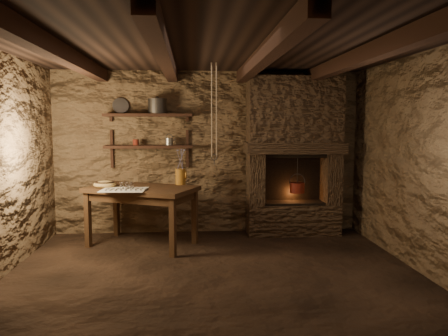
{
  "coord_description": "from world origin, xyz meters",
  "views": [
    {
      "loc": [
        -0.24,
        -4.5,
        1.63
      ],
      "look_at": [
        0.16,
        0.9,
        1.08
      ],
      "focal_mm": 35.0,
      "sensor_mm": 36.0,
      "label": 1
    }
  ],
  "objects": [
    {
      "name": "drinking_glasses",
      "position": [
        -1.08,
        1.15,
        0.84
      ],
      "size": [
        0.18,
        0.05,
        0.07
      ],
      "primitive_type": null,
      "color": "white",
      "rests_on": "linen_cloth"
    },
    {
      "name": "shelf_lower",
      "position": [
        -0.85,
        1.84,
        1.3
      ],
      "size": [
        1.25,
        0.3,
        0.04
      ],
      "primitive_type": "cube",
      "color": "black",
      "rests_on": "back_wall"
    },
    {
      "name": "beam_far_left",
      "position": [
        -1.5,
        0.0,
        2.31
      ],
      "size": [
        0.14,
        3.95,
        0.16
      ],
      "primitive_type": "cube",
      "color": "black",
      "rests_on": "ceiling"
    },
    {
      "name": "linen_cloth",
      "position": [
        -1.1,
        1.05,
        0.8
      ],
      "size": [
        0.59,
        0.49,
        0.01
      ],
      "primitive_type": "cube",
      "rotation": [
        0.0,
        0.0,
        -0.08
      ],
      "color": "white",
      "rests_on": "work_table"
    },
    {
      "name": "beam_far_right",
      "position": [
        1.5,
        0.0,
        2.31
      ],
      "size": [
        0.14,
        3.95,
        0.16
      ],
      "primitive_type": "cube",
      "color": "black",
      "rests_on": "ceiling"
    },
    {
      "name": "ceiling",
      "position": [
        0.0,
        0.0,
        2.4
      ],
      "size": [
        4.5,
        4.0,
        0.04
      ],
      "primitive_type": "cube",
      "color": "black",
      "rests_on": "back_wall"
    },
    {
      "name": "wooden_bowl",
      "position": [
        -1.38,
        1.32,
        0.83
      ],
      "size": [
        0.36,
        0.36,
        0.11
      ],
      "primitive_type": "ellipsoid",
      "rotation": [
        0.0,
        0.0,
        -0.26
      ],
      "color": "#AB884A",
      "rests_on": "work_table"
    },
    {
      "name": "right_wall",
      "position": [
        2.25,
        0.0,
        1.2
      ],
      "size": [
        0.04,
        4.0,
        2.4
      ],
      "primitive_type": "cube",
      "color": "#4D3724",
      "rests_on": "floor"
    },
    {
      "name": "pewter_cutlery_row",
      "position": [
        -1.1,
        1.03,
        0.81
      ],
      "size": [
        0.48,
        0.22,
        0.01
      ],
      "primitive_type": null,
      "rotation": [
        0.0,
        0.0,
        -0.08
      ],
      "color": "gray",
      "rests_on": "linen_cloth"
    },
    {
      "name": "tin_pan",
      "position": [
        -1.26,
        1.94,
        1.89
      ],
      "size": [
        0.25,
        0.15,
        0.23
      ],
      "primitive_type": "cylinder",
      "rotation": [
        1.26,
        0.0,
        0.24
      ],
      "color": "gray",
      "rests_on": "shelf_upper"
    },
    {
      "name": "beam_mid_left",
      "position": [
        -0.5,
        0.0,
        2.31
      ],
      "size": [
        0.14,
        3.95,
        0.16
      ],
      "primitive_type": "cube",
      "color": "black",
      "rests_on": "ceiling"
    },
    {
      "name": "iron_stockpot",
      "position": [
        -0.72,
        1.84,
        1.87
      ],
      "size": [
        0.31,
        0.31,
        0.2
      ],
      "primitive_type": "cylinder",
      "rotation": [
        0.0,
        0.0,
        0.24
      ],
      "color": "#312E2C",
      "rests_on": "shelf_upper"
    },
    {
      "name": "hanging_ropes",
      "position": [
        0.05,
        1.05,
        1.8
      ],
      "size": [
        0.08,
        0.08,
        1.2
      ],
      "primitive_type": null,
      "color": "#CBB18F",
      "rests_on": "ceiling"
    },
    {
      "name": "small_kettle",
      "position": [
        -0.56,
        1.84,
        1.37
      ],
      "size": [
        0.16,
        0.12,
        0.16
      ],
      "primitive_type": null,
      "rotation": [
        0.0,
        0.0,
        -0.08
      ],
      "color": "gray",
      "rests_on": "shelf_lower"
    },
    {
      "name": "back_wall",
      "position": [
        0.0,
        2.0,
        1.2
      ],
      "size": [
        4.5,
        0.04,
        2.4
      ],
      "primitive_type": "cube",
      "color": "#4D3724",
      "rests_on": "floor"
    },
    {
      "name": "stoneware_jug",
      "position": [
        -0.39,
        1.5,
        1.01
      ],
      "size": [
        0.18,
        0.18,
        0.5
      ],
      "rotation": [
        0.0,
        0.0,
        -0.39
      ],
      "color": "#AF6D21",
      "rests_on": "work_table"
    },
    {
      "name": "shelf_upper",
      "position": [
        -0.85,
        1.84,
        1.75
      ],
      "size": [
        1.25,
        0.3,
        0.04
      ],
      "primitive_type": "cube",
      "color": "black",
      "rests_on": "back_wall"
    },
    {
      "name": "hearth",
      "position": [
        1.25,
        1.77,
        1.23
      ],
      "size": [
        1.43,
        0.51,
        2.3
      ],
      "color": "#322319",
      "rests_on": "floor"
    },
    {
      "name": "work_table",
      "position": [
        -0.9,
        1.3,
        0.43
      ],
      "size": [
        1.59,
        1.3,
        0.79
      ],
      "rotation": [
        0.0,
        0.0,
        -0.43
      ],
      "color": "#372213",
      "rests_on": "floor"
    },
    {
      "name": "floor",
      "position": [
        0.0,
        0.0,
        0.0
      ],
      "size": [
        4.5,
        4.5,
        0.0
      ],
      "primitive_type": "plane",
      "color": "black",
      "rests_on": "ground"
    },
    {
      "name": "rusty_tin",
      "position": [
        -1.04,
        1.84,
        1.36
      ],
      "size": [
        0.09,
        0.09,
        0.09
      ],
      "primitive_type": "cylinder",
      "rotation": [
        0.0,
        0.0,
        0.06
      ],
      "color": "#541810",
      "rests_on": "shelf_lower"
    },
    {
      "name": "red_pot",
      "position": [
        1.3,
        1.72,
        0.71
      ],
      "size": [
        0.27,
        0.27,
        0.54
      ],
      "rotation": [
        0.0,
        0.0,
        -0.29
      ],
      "color": "maroon",
      "rests_on": "hearth"
    },
    {
      "name": "beam_mid_right",
      "position": [
        0.5,
        0.0,
        2.31
      ],
      "size": [
        0.14,
        3.95,
        0.16
      ],
      "primitive_type": "cube",
      "color": "black",
      "rests_on": "ceiling"
    },
    {
      "name": "front_wall",
      "position": [
        0.0,
        -2.0,
        1.2
      ],
      "size": [
        4.5,
        0.04,
        2.4
      ],
      "primitive_type": "cube",
      "color": "#4D3724",
      "rests_on": "floor"
    }
  ]
}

